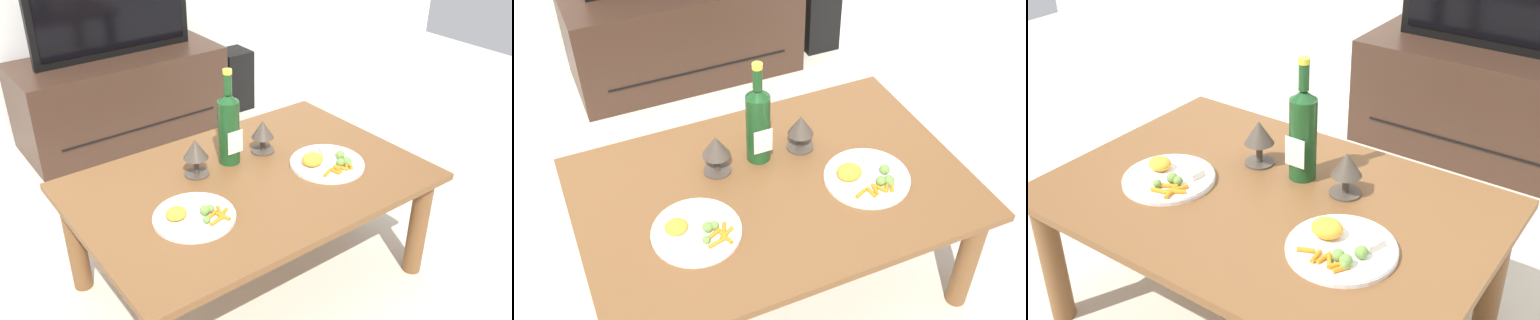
# 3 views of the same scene
# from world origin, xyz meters

# --- Properties ---
(ground_plane) EXTENTS (6.40, 6.40, 0.00)m
(ground_plane) POSITION_xyz_m (0.00, 0.00, 0.00)
(ground_plane) COLOR beige
(dining_table) EXTENTS (1.21, 0.81, 0.45)m
(dining_table) POSITION_xyz_m (0.00, 0.00, 0.38)
(dining_table) COLOR brown
(dining_table) RESTS_ON ground_plane
(tv_stand) EXTENTS (1.11, 0.50, 0.48)m
(tv_stand) POSITION_xyz_m (0.14, 1.42, 0.24)
(tv_stand) COLOR #382319
(tv_stand) RESTS_ON ground_plane
(floor_speaker) EXTENTS (0.18, 0.18, 0.37)m
(floor_speaker) POSITION_xyz_m (0.87, 1.37, 0.19)
(floor_speaker) COLOR black
(floor_speaker) RESTS_ON ground_plane
(wine_bottle) EXTENTS (0.08, 0.08, 0.36)m
(wine_bottle) POSITION_xyz_m (0.01, 0.14, 0.59)
(wine_bottle) COLOR #19471E
(wine_bottle) RESTS_ON dining_table
(goblet_left) EXTENTS (0.09, 0.09, 0.14)m
(goblet_left) POSITION_xyz_m (-0.13, 0.14, 0.54)
(goblet_left) COLOR #473D33
(goblet_left) RESTS_ON dining_table
(goblet_right) EXTENTS (0.09, 0.09, 0.13)m
(goblet_right) POSITION_xyz_m (0.16, 0.14, 0.53)
(goblet_right) COLOR #473D33
(goblet_right) RESTS_ON dining_table
(dinner_plate_left) EXTENTS (0.26, 0.26, 0.05)m
(dinner_plate_left) POSITION_xyz_m (-0.28, -0.09, 0.46)
(dinner_plate_left) COLOR white
(dinner_plate_left) RESTS_ON dining_table
(dinner_plate_right) EXTENTS (0.27, 0.27, 0.06)m
(dinner_plate_right) POSITION_xyz_m (0.28, -0.09, 0.46)
(dinner_plate_right) COLOR white
(dinner_plate_right) RESTS_ON dining_table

